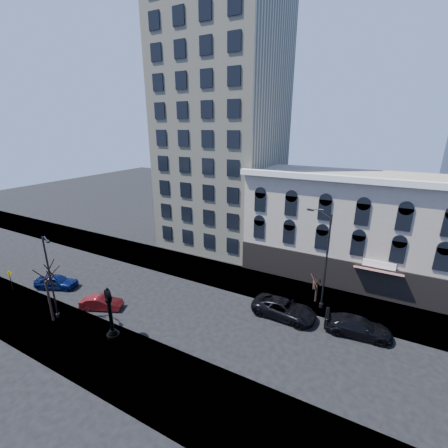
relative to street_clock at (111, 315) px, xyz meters
The scene contains 15 objects.
ground 7.40m from the street_clock, 63.53° to the left, with size 160.00×160.00×0.00m, color black.
sidewalk_far 14.81m from the street_clock, 77.61° to the left, with size 160.00×6.00×0.12m, color gray.
sidewalk_near 4.18m from the street_clock, 28.25° to the right, with size 160.00×6.00×0.12m, color gray.
cream_tower 30.58m from the street_clock, 96.72° to the left, with size 15.90×15.40×42.50m.
victorian_row 27.14m from the street_clock, 55.70° to the left, with size 22.60×11.19×12.50m.
street_clock is the anchor object (origin of this frame).
street_lamp_near 7.49m from the street_clock, behind, with size 2.11×0.94×8.46m.
street_lamp_far 19.70m from the street_clock, 42.51° to the left, with size 2.61×0.44×10.09m.
bare_tree_near 7.27m from the street_clock, behind, with size 3.79×3.79×6.51m.
bare_tree_far 19.49m from the street_clock, 44.21° to the left, with size 2.10×2.10×3.61m.
warning_sign 15.62m from the street_clock, behind, with size 0.77×0.18×2.38m.
car_near_a 12.46m from the street_clock, 165.96° to the left, with size 1.81×4.51×1.54m, color #0C194C.
car_near_b 5.28m from the street_clock, 149.51° to the left, with size 1.40×4.01×1.32m, color maroon.
car_far_a 15.38m from the street_clock, 39.47° to the left, with size 2.74×5.94×1.65m, color black.
car_far_b 20.92m from the street_clock, 29.26° to the left, with size 2.23×5.49×1.59m, color black.
Camera 1 is at (15.11, -20.56, 17.08)m, focal length 24.00 mm.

